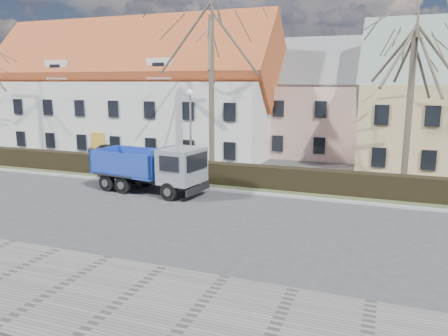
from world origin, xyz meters
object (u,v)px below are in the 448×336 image
at_px(cart_frame, 126,177).
at_px(dump_truck, 145,168).
at_px(parked_car_a, 114,151).
at_px(streetlight, 191,134).

bearing_deg(cart_frame, dump_truck, -33.45).
bearing_deg(parked_car_a, dump_truck, -152.88).
xyz_separation_m(dump_truck, parked_car_a, (-7.95, 8.31, -0.71)).
height_order(cart_frame, parked_car_a, parked_car_a).
relative_size(cart_frame, parked_car_a, 0.17).
distance_m(dump_truck, parked_car_a, 11.52).
xyz_separation_m(dump_truck, streetlight, (1.01, 3.99, 1.52)).
height_order(dump_truck, cart_frame, dump_truck).
bearing_deg(dump_truck, cart_frame, 154.14).
height_order(dump_truck, streetlight, streetlight).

